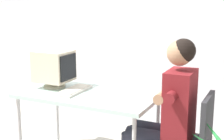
% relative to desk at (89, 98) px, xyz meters
% --- Properties ---
extents(wall_back, '(8.00, 0.10, 3.00)m').
position_rel_desk_xyz_m(wall_back, '(0.30, 1.40, 0.80)').
color(wall_back, silver).
rests_on(wall_back, ground_plane).
extents(desk, '(1.35, 0.76, 0.76)m').
position_rel_desk_xyz_m(desk, '(0.00, 0.00, 0.00)').
color(desk, '#B7B7BC').
rests_on(desk, ground_plane).
extents(crt_monitor, '(0.35, 0.33, 0.38)m').
position_rel_desk_xyz_m(crt_monitor, '(-0.42, 0.03, 0.27)').
color(crt_monitor, beige).
rests_on(crt_monitor, desk).
extents(keyboard, '(0.18, 0.45, 0.03)m').
position_rel_desk_xyz_m(keyboard, '(-0.14, -0.04, 0.07)').
color(keyboard, silver).
rests_on(keyboard, desk).
extents(office_chair, '(0.47, 0.47, 0.88)m').
position_rel_desk_xyz_m(office_chair, '(1.01, -0.05, -0.22)').
color(office_chair, '#4C4C51').
rests_on(office_chair, ground_plane).
extents(person_seated, '(0.73, 0.55, 1.34)m').
position_rel_desk_xyz_m(person_seated, '(0.81, -0.05, 0.02)').
color(person_seated, maroon).
rests_on(person_seated, ground_plane).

